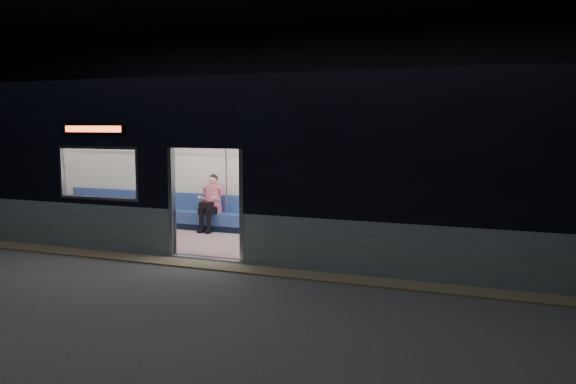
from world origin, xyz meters
The scene contains 7 objects.
station_floor centered at (0.00, 0.00, -0.01)m, with size 24.00×14.00×0.01m, color #47494C.
station_envelope centered at (0.00, 0.00, 3.66)m, with size 24.00×14.00×5.00m.
tactile_strip centered at (0.00, 0.55, 0.01)m, with size 22.80×0.50×0.03m, color #8C7F59.
metro_car centered at (0.00, 2.54, 1.85)m, with size 18.00×3.04×3.35m.
passenger centered at (-1.29, 3.55, 0.77)m, with size 0.37×0.64×1.30m.
handbag centered at (-1.32, 3.34, 0.66)m, with size 0.26×0.23×0.13m, color black.
transit_map centered at (2.69, 3.85, 1.45)m, with size 0.92×0.03×0.60m, color white.
Camera 1 is at (5.56, -8.61, 2.50)m, focal length 38.00 mm.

